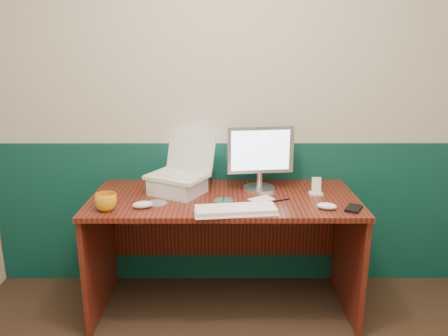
{
  "coord_description": "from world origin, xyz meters",
  "views": [
    {
      "loc": [
        -0.17,
        -1.11,
        1.62
      ],
      "look_at": [
        -0.17,
        1.23,
        0.97
      ],
      "focal_mm": 35.0,
      "sensor_mm": 36.0,
      "label": 1
    }
  ],
  "objects_px": {
    "monitor": "(260,158)",
    "mug": "(106,202)",
    "camcorder": "(207,171)",
    "laptop": "(177,156)",
    "keyboard": "(236,211)",
    "desk": "(224,253)"
  },
  "relations": [
    {
      "from": "keyboard",
      "to": "mug",
      "type": "relative_size",
      "value": 3.57
    },
    {
      "from": "mug",
      "to": "camcorder",
      "type": "height_order",
      "value": "camcorder"
    },
    {
      "from": "monitor",
      "to": "camcorder",
      "type": "distance_m",
      "value": 0.37
    },
    {
      "from": "desk",
      "to": "mug",
      "type": "height_order",
      "value": "mug"
    },
    {
      "from": "camcorder",
      "to": "desk",
      "type": "bearing_deg",
      "value": -74.5
    },
    {
      "from": "camcorder",
      "to": "keyboard",
      "type": "bearing_deg",
      "value": -81.06
    },
    {
      "from": "laptop",
      "to": "camcorder",
      "type": "relative_size",
      "value": 1.76
    },
    {
      "from": "mug",
      "to": "desk",
      "type": "bearing_deg",
      "value": 19.52
    },
    {
      "from": "desk",
      "to": "camcorder",
      "type": "xyz_separation_m",
      "value": [
        -0.11,
        0.23,
        0.47
      ]
    },
    {
      "from": "monitor",
      "to": "camcorder",
      "type": "bearing_deg",
      "value": 156.21
    },
    {
      "from": "mug",
      "to": "keyboard",
      "type": "bearing_deg",
      "value": -3.09
    },
    {
      "from": "monitor",
      "to": "mug",
      "type": "bearing_deg",
      "value": -164.7
    },
    {
      "from": "monitor",
      "to": "mug",
      "type": "distance_m",
      "value": 0.96
    },
    {
      "from": "monitor",
      "to": "keyboard",
      "type": "relative_size",
      "value": 0.93
    },
    {
      "from": "keyboard",
      "to": "camcorder",
      "type": "distance_m",
      "value": 0.54
    },
    {
      "from": "keyboard",
      "to": "camcorder",
      "type": "height_order",
      "value": "camcorder"
    },
    {
      "from": "camcorder",
      "to": "mug",
      "type": "bearing_deg",
      "value": -149.74
    },
    {
      "from": "laptop",
      "to": "mug",
      "type": "xyz_separation_m",
      "value": [
        -0.36,
        -0.29,
        -0.19
      ]
    },
    {
      "from": "mug",
      "to": "camcorder",
      "type": "distance_m",
      "value": 0.71
    },
    {
      "from": "keyboard",
      "to": "mug",
      "type": "bearing_deg",
      "value": 169.71
    },
    {
      "from": "desk",
      "to": "monitor",
      "type": "bearing_deg",
      "value": 30.47
    },
    {
      "from": "keyboard",
      "to": "camcorder",
      "type": "xyz_separation_m",
      "value": [
        -0.18,
        0.5,
        0.08
      ]
    }
  ]
}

